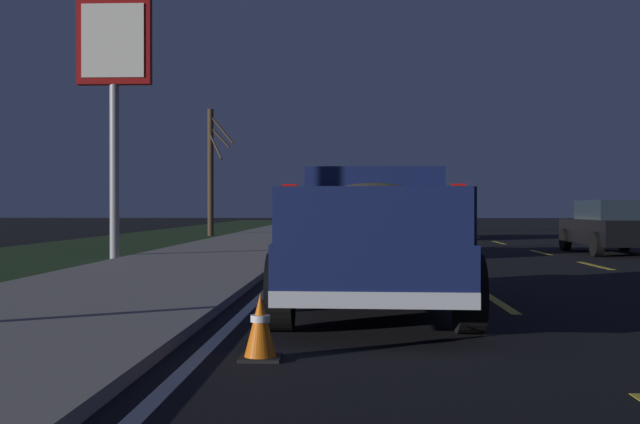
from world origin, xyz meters
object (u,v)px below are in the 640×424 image
(sedan_red, at_px, (357,228))
(sedan_tan, at_px, (446,220))
(pickup_truck, at_px, (375,234))
(traffic_cone_near, at_px, (260,327))
(bare_tree_far, at_px, (211,169))
(gas_price_sign, at_px, (114,64))
(sedan_black, at_px, (612,226))

(sedan_red, xyz_separation_m, sedan_tan, (12.37, -3.90, 0.00))
(pickup_truck, xyz_separation_m, traffic_cone_near, (-3.37, 1.09, -0.70))
(pickup_truck, bearing_deg, bare_tree_far, 14.94)
(sedan_red, bearing_deg, bare_tree_far, 23.98)
(sedan_tan, height_order, gas_price_sign, gas_price_sign)
(pickup_truck, relative_size, sedan_tan, 1.24)
(pickup_truck, relative_size, sedan_black, 1.24)
(pickup_truck, relative_size, sedan_red, 1.24)
(bare_tree_far, bearing_deg, sedan_red, -156.02)
(sedan_tan, xyz_separation_m, bare_tree_far, (2.77, 10.64, 2.34))
(sedan_black, distance_m, bare_tree_far, 19.60)
(sedan_black, bearing_deg, sedan_red, 103.19)
(gas_price_sign, bearing_deg, sedan_red, -77.40)
(sedan_black, xyz_separation_m, sedan_tan, (10.64, 3.46, 0.00))
(sedan_black, bearing_deg, bare_tree_far, 46.43)
(sedan_red, relative_size, gas_price_sign, 0.66)
(sedan_black, bearing_deg, gas_price_sign, 102.92)
(sedan_tan, height_order, traffic_cone_near, sedan_tan)
(sedan_black, height_order, sedan_tan, same)
(pickup_truck, xyz_separation_m, sedan_red, (10.75, 0.18, -0.20))
(sedan_black, relative_size, sedan_tan, 1.00)
(pickup_truck, xyz_separation_m, sedan_black, (12.48, -7.19, -0.20))
(sedan_red, relative_size, sedan_tan, 1.00)
(sedan_red, xyz_separation_m, sedan_black, (1.73, -7.37, 0.00))
(gas_price_sign, xyz_separation_m, traffic_cone_near, (-12.74, -5.27, -4.71))
(sedan_black, bearing_deg, pickup_truck, 150.05)
(sedan_black, height_order, bare_tree_far, bare_tree_far)
(sedan_red, xyz_separation_m, bare_tree_far, (15.14, 6.73, 2.34))
(pickup_truck, distance_m, sedan_red, 10.76)
(sedan_black, relative_size, gas_price_sign, 0.66)
(sedan_red, height_order, sedan_black, same)
(sedan_red, bearing_deg, gas_price_sign, 102.60)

